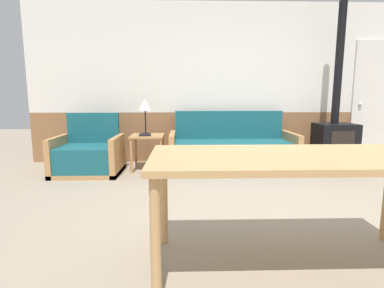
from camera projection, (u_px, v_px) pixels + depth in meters
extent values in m
plane|color=gray|center=(287.00, 220.00, 2.79)|extent=(16.00, 16.00, 0.00)
cube|color=#8E603D|center=(237.00, 137.00, 5.32)|extent=(7.20, 0.06, 0.87)
cube|color=silver|center=(239.00, 58.00, 5.11)|extent=(7.20, 0.06, 1.83)
cube|color=#B27F4C|center=(231.00, 167.00, 4.79)|extent=(1.96, 0.86, 0.06)
cube|color=#195660|center=(232.00, 154.00, 4.73)|extent=(1.80, 0.78, 0.38)
cube|color=#195660|center=(229.00, 125.00, 5.06)|extent=(1.80, 0.10, 0.46)
cube|color=#B27F4C|center=(173.00, 151.00, 4.72)|extent=(0.08, 0.86, 0.58)
cube|color=#B27F4C|center=(290.00, 151.00, 4.77)|extent=(0.08, 0.86, 0.58)
cube|color=#B27F4C|center=(89.00, 171.00, 4.49)|extent=(0.95, 0.78, 0.06)
cube|color=#195660|center=(88.00, 158.00, 4.44)|extent=(0.79, 0.70, 0.36)
cube|color=#195660|center=(94.00, 128.00, 4.72)|extent=(0.79, 0.10, 0.47)
cube|color=#B27F4C|center=(58.00, 155.00, 4.44)|extent=(0.08, 0.78, 0.56)
cube|color=#B27F4C|center=(118.00, 155.00, 4.46)|extent=(0.08, 0.78, 0.56)
cube|color=#B27F4C|center=(147.00, 136.00, 4.65)|extent=(0.51, 0.51, 0.03)
cylinder|color=#B27F4C|center=(131.00, 156.00, 4.47)|extent=(0.04, 0.04, 0.52)
cylinder|color=#B27F4C|center=(161.00, 156.00, 4.48)|extent=(0.04, 0.04, 0.52)
cylinder|color=#B27F4C|center=(136.00, 151.00, 4.91)|extent=(0.04, 0.04, 0.52)
cylinder|color=#B27F4C|center=(163.00, 151.00, 4.92)|extent=(0.04, 0.04, 0.52)
cylinder|color=black|center=(146.00, 134.00, 4.73)|extent=(0.14, 0.14, 0.02)
cylinder|color=black|center=(145.00, 122.00, 4.70)|extent=(0.02, 0.02, 0.36)
cone|color=silver|center=(145.00, 105.00, 4.66)|extent=(0.20, 0.20, 0.17)
cube|color=black|center=(145.00, 135.00, 4.55)|extent=(0.20, 0.19, 0.03)
cube|color=tan|center=(296.00, 158.00, 1.94)|extent=(1.89, 0.82, 0.04)
cylinder|color=tan|center=(156.00, 241.00, 1.63)|extent=(0.06, 0.06, 0.73)
cylinder|color=tan|center=(164.00, 198.00, 2.31)|extent=(0.06, 0.06, 0.73)
cylinder|color=black|center=(324.00, 167.00, 4.68)|extent=(0.04, 0.04, 0.10)
cylinder|color=black|center=(354.00, 167.00, 4.69)|extent=(0.04, 0.04, 0.10)
cylinder|color=black|center=(313.00, 162.00, 5.06)|extent=(0.04, 0.04, 0.10)
cylinder|color=black|center=(341.00, 162.00, 5.07)|extent=(0.04, 0.04, 0.10)
cube|color=black|center=(334.00, 143.00, 4.82)|extent=(0.60, 0.48, 0.61)
cube|color=black|center=(342.00, 145.00, 4.58)|extent=(0.36, 0.01, 0.43)
cylinder|color=black|center=(339.00, 64.00, 4.67)|extent=(0.12, 0.12, 1.86)
cube|color=silver|center=(376.00, 102.00, 5.24)|extent=(0.85, 0.04, 2.09)
sphere|color=silver|center=(360.00, 105.00, 5.20)|extent=(0.06, 0.06, 0.06)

